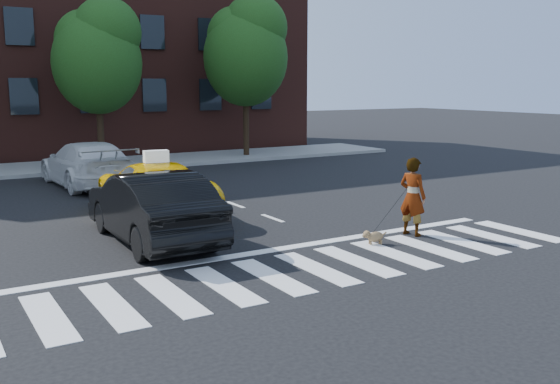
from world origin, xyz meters
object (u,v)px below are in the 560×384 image
at_px(tree_mid, 98,52).
at_px(tree_right, 246,47).
at_px(taxi, 155,188).
at_px(woman, 413,197).
at_px(white_suv, 87,164).
at_px(black_sedan, 152,207).
at_px(dog, 374,236).

xyz_separation_m(tree_mid, tree_right, (7.00, -0.00, 0.41)).
height_order(tree_mid, taxi, tree_mid).
relative_size(tree_right, woman, 4.14).
height_order(tree_right, white_suv, tree_right).
distance_m(black_sedan, white_suv, 8.73).
bearing_deg(white_suv, tree_mid, -113.79).
bearing_deg(tree_mid, woman, -79.46).
xyz_separation_m(tree_right, white_suv, (-8.81, -4.64, -4.48)).
distance_m(taxi, white_suv, 5.87).
xyz_separation_m(taxi, dog, (3.05, -5.64, -0.55)).
distance_m(woman, dog, 1.56).
bearing_deg(dog, woman, 32.82).
bearing_deg(tree_right, woman, -104.27).
relative_size(white_suv, woman, 2.91).
distance_m(white_suv, dog, 12.01).
height_order(tree_mid, woman, tree_mid).
bearing_deg(dog, black_sedan, 168.59).
xyz_separation_m(tree_mid, white_suv, (-1.81, -4.64, -4.07)).
height_order(tree_right, black_sedan, tree_right).
bearing_deg(tree_right, black_sedan, -125.55).
bearing_deg(white_suv, taxi, 91.13).
height_order(white_suv, woman, woman).
xyz_separation_m(tree_mid, taxi, (-1.45, -10.50, -4.12)).
distance_m(tree_right, dog, 17.76).
height_order(black_sedan, dog, black_sedan).
bearing_deg(taxi, black_sedan, 75.30).
height_order(tree_right, woman, tree_right).
bearing_deg(woman, black_sedan, 50.42).
distance_m(tree_mid, black_sedan, 14.17).
xyz_separation_m(white_suv, woman, (4.77, -11.25, 0.14)).
relative_size(tree_mid, dog, 12.96).
bearing_deg(white_suv, dog, 104.12).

